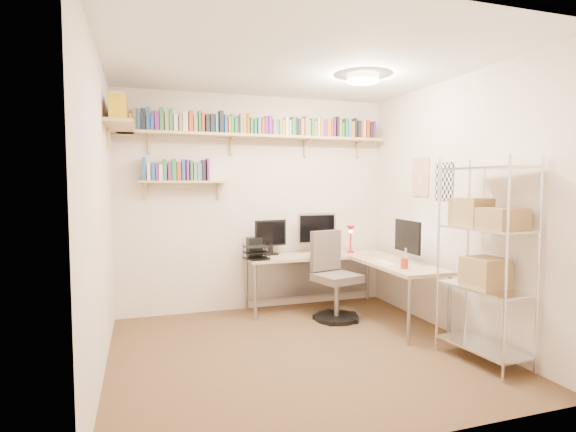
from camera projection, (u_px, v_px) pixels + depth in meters
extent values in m
plane|color=#462D1E|center=(299.00, 351.00, 3.96)|extent=(3.20, 3.20, 0.00)
cube|color=beige|center=(257.00, 203.00, 5.30)|extent=(3.20, 0.04, 2.50)
cube|color=beige|center=(99.00, 214.00, 3.38)|extent=(0.04, 3.00, 2.50)
cube|color=beige|center=(454.00, 207.00, 4.37)|extent=(0.04, 3.00, 2.50)
cube|color=beige|center=(391.00, 225.00, 2.45)|extent=(3.20, 0.04, 2.50)
cube|color=silver|center=(300.00, 62.00, 3.79)|extent=(3.20, 3.00, 0.04)
cube|color=silver|center=(420.00, 177.00, 4.87)|extent=(0.01, 0.30, 0.42)
cube|color=silver|center=(444.00, 182.00, 4.49)|extent=(0.01, 0.28, 0.38)
cylinder|color=#FFEAC6|center=(363.00, 79.00, 4.20)|extent=(0.30, 0.30, 0.06)
cube|color=tan|center=(259.00, 136.00, 5.12)|extent=(3.05, 0.25, 0.03)
cube|color=tan|center=(120.00, 127.00, 4.26)|extent=(0.25, 1.00, 0.03)
cube|color=tan|center=(184.00, 182.00, 4.92)|extent=(0.95, 0.20, 0.02)
cube|color=tan|center=(149.00, 140.00, 4.82)|extent=(0.03, 0.20, 0.20)
cube|color=tan|center=(232.00, 142.00, 5.10)|extent=(0.03, 0.20, 0.20)
cube|color=tan|center=(306.00, 144.00, 5.38)|extent=(0.03, 0.20, 0.20)
cube|color=tan|center=(359.00, 146.00, 5.59)|extent=(0.03, 0.20, 0.20)
cube|color=#267339|center=(122.00, 120.00, 4.66)|extent=(0.03, 0.12, 0.21)
cube|color=#B99B15|center=(127.00, 120.00, 4.67)|extent=(0.04, 0.13, 0.22)
cube|color=#B99B15|center=(130.00, 122.00, 4.69)|extent=(0.03, 0.14, 0.17)
cube|color=#7D725B|center=(135.00, 120.00, 4.70)|extent=(0.04, 0.12, 0.23)
cube|color=#1D4B98|center=(139.00, 120.00, 4.71)|extent=(0.03, 0.14, 0.22)
cube|color=black|center=(143.00, 120.00, 4.72)|extent=(0.04, 0.12, 0.23)
cube|color=#1D4B98|center=(148.00, 119.00, 4.74)|extent=(0.04, 0.11, 0.25)
cube|color=#1D4B98|center=(152.00, 123.00, 4.75)|extent=(0.03, 0.13, 0.17)
cube|color=#661F74|center=(157.00, 122.00, 4.77)|extent=(0.04, 0.13, 0.20)
cube|color=#267339|center=(161.00, 120.00, 4.78)|extent=(0.04, 0.14, 0.25)
cube|color=#7D725B|center=(167.00, 122.00, 4.80)|extent=(0.04, 0.12, 0.20)
cube|color=#267339|center=(171.00, 120.00, 4.81)|extent=(0.03, 0.13, 0.24)
cube|color=beige|center=(176.00, 123.00, 4.83)|extent=(0.04, 0.11, 0.19)
cube|color=#7D725B|center=(180.00, 124.00, 4.84)|extent=(0.03, 0.14, 0.18)
cube|color=beige|center=(184.00, 123.00, 4.85)|extent=(0.02, 0.15, 0.20)
cube|color=beige|center=(186.00, 122.00, 4.86)|extent=(0.03, 0.13, 0.22)
cube|color=#A93916|center=(191.00, 122.00, 4.88)|extent=(0.04, 0.13, 0.23)
cube|color=#7D725B|center=(195.00, 124.00, 4.89)|extent=(0.04, 0.12, 0.18)
cube|color=#267339|center=(199.00, 122.00, 4.91)|extent=(0.03, 0.13, 0.24)
cube|color=#A93916|center=(203.00, 123.00, 4.92)|extent=(0.03, 0.15, 0.21)
cube|color=black|center=(207.00, 124.00, 4.93)|extent=(0.04, 0.15, 0.20)
cube|color=black|center=(212.00, 124.00, 4.95)|extent=(0.04, 0.15, 0.20)
cube|color=teal|center=(216.00, 124.00, 4.96)|extent=(0.03, 0.12, 0.21)
cube|color=black|center=(221.00, 123.00, 4.98)|extent=(0.04, 0.14, 0.24)
cube|color=#1D4B98|center=(225.00, 124.00, 4.99)|extent=(0.03, 0.14, 0.21)
cube|color=#B17821|center=(229.00, 125.00, 5.01)|extent=(0.02, 0.13, 0.19)
cube|color=#267339|center=(232.00, 124.00, 5.02)|extent=(0.04, 0.11, 0.22)
cube|color=#267339|center=(235.00, 126.00, 5.03)|extent=(0.03, 0.15, 0.17)
cube|color=black|center=(238.00, 126.00, 5.04)|extent=(0.03, 0.11, 0.19)
cube|color=#7D725B|center=(241.00, 124.00, 5.05)|extent=(0.03, 0.13, 0.22)
cube|color=#B17821|center=(244.00, 124.00, 5.06)|extent=(0.03, 0.11, 0.23)
cube|color=#A93916|center=(247.00, 124.00, 5.07)|extent=(0.03, 0.12, 0.23)
cube|color=#267339|center=(251.00, 126.00, 5.09)|extent=(0.03, 0.11, 0.19)
cube|color=#267339|center=(255.00, 127.00, 5.10)|extent=(0.03, 0.12, 0.18)
cube|color=teal|center=(258.00, 127.00, 5.11)|extent=(0.04, 0.15, 0.19)
cube|color=#A93916|center=(262.00, 127.00, 5.13)|extent=(0.03, 0.14, 0.19)
cube|color=#661F74|center=(266.00, 126.00, 5.14)|extent=(0.04, 0.11, 0.21)
cube|color=#661F74|center=(269.00, 126.00, 5.15)|extent=(0.04, 0.14, 0.22)
cube|color=#7D725B|center=(273.00, 128.00, 5.17)|extent=(0.04, 0.15, 0.18)
cube|color=#267339|center=(277.00, 128.00, 5.18)|extent=(0.03, 0.12, 0.18)
cube|color=#7D725B|center=(279.00, 128.00, 5.19)|extent=(0.03, 0.13, 0.18)
cube|color=#B17821|center=(282.00, 128.00, 5.20)|extent=(0.03, 0.13, 0.18)
cube|color=beige|center=(286.00, 127.00, 5.21)|extent=(0.03, 0.13, 0.21)
cube|color=beige|center=(289.00, 128.00, 5.23)|extent=(0.02, 0.12, 0.18)
cube|color=#267339|center=(292.00, 127.00, 5.24)|extent=(0.04, 0.14, 0.22)
cube|color=black|center=(295.00, 127.00, 5.25)|extent=(0.02, 0.13, 0.22)
cube|color=black|center=(298.00, 128.00, 5.26)|extent=(0.03, 0.13, 0.20)
cube|color=#B17821|center=(301.00, 128.00, 5.27)|extent=(0.04, 0.13, 0.20)
cube|color=#7D725B|center=(305.00, 127.00, 5.29)|extent=(0.04, 0.14, 0.24)
cube|color=#7D725B|center=(308.00, 129.00, 5.30)|extent=(0.02, 0.12, 0.19)
cube|color=#267339|center=(311.00, 128.00, 5.31)|extent=(0.03, 0.14, 0.21)
cube|color=#B17821|center=(314.00, 129.00, 5.33)|extent=(0.04, 0.12, 0.18)
cube|color=beige|center=(317.00, 128.00, 5.34)|extent=(0.03, 0.11, 0.22)
cube|color=#B17821|center=(320.00, 128.00, 5.35)|extent=(0.04, 0.14, 0.22)
cube|color=#661F74|center=(324.00, 129.00, 5.36)|extent=(0.04, 0.13, 0.20)
cube|color=#B17821|center=(327.00, 129.00, 5.38)|extent=(0.04, 0.12, 0.21)
cube|color=#A93916|center=(330.00, 129.00, 5.39)|extent=(0.03, 0.12, 0.21)
cube|color=#661F74|center=(333.00, 128.00, 5.40)|extent=(0.02, 0.11, 0.23)
cube|color=black|center=(336.00, 127.00, 5.41)|extent=(0.02, 0.14, 0.25)
cube|color=#B17821|center=(338.00, 128.00, 5.42)|extent=(0.03, 0.14, 0.24)
cube|color=#267339|center=(341.00, 131.00, 5.44)|extent=(0.03, 0.13, 0.18)
cube|color=#267339|center=(345.00, 128.00, 5.45)|extent=(0.03, 0.14, 0.23)
cube|color=teal|center=(348.00, 130.00, 5.46)|extent=(0.04, 0.14, 0.20)
cube|color=#B17821|center=(351.00, 130.00, 5.48)|extent=(0.03, 0.15, 0.19)
cube|color=black|center=(354.00, 129.00, 5.49)|extent=(0.03, 0.11, 0.24)
cube|color=black|center=(357.00, 130.00, 5.50)|extent=(0.04, 0.15, 0.21)
cube|color=#A93916|center=(360.00, 130.00, 5.51)|extent=(0.03, 0.14, 0.21)
cube|color=beige|center=(362.00, 130.00, 5.52)|extent=(0.03, 0.11, 0.22)
cube|color=#A93916|center=(366.00, 130.00, 5.54)|extent=(0.04, 0.12, 0.22)
cube|color=black|center=(370.00, 131.00, 5.56)|extent=(0.04, 0.15, 0.18)
cube|color=#661F74|center=(372.00, 130.00, 5.57)|extent=(0.03, 0.13, 0.21)
cube|color=#B99B15|center=(117.00, 106.00, 3.84)|extent=(0.14, 0.03, 0.22)
cube|color=beige|center=(117.00, 105.00, 3.88)|extent=(0.12, 0.04, 0.24)
cube|color=#267339|center=(118.00, 109.00, 3.92)|extent=(0.11, 0.02, 0.19)
cube|color=#B17821|center=(118.00, 110.00, 3.96)|extent=(0.12, 0.03, 0.18)
cube|color=#7D725B|center=(118.00, 109.00, 4.00)|extent=(0.12, 0.04, 0.22)
cube|color=#A93916|center=(118.00, 110.00, 4.05)|extent=(0.13, 0.04, 0.22)
cube|color=#A93916|center=(119.00, 109.00, 4.10)|extent=(0.12, 0.04, 0.25)
cube|color=#B17821|center=(119.00, 110.00, 4.14)|extent=(0.14, 0.03, 0.24)
cube|color=#661F74|center=(119.00, 111.00, 4.19)|extent=(0.15, 0.04, 0.24)
cube|color=black|center=(119.00, 113.00, 4.23)|extent=(0.15, 0.02, 0.21)
cube|color=#267339|center=(120.00, 116.00, 4.26)|extent=(0.11, 0.03, 0.17)
cube|color=#A93916|center=(120.00, 115.00, 4.30)|extent=(0.12, 0.04, 0.20)
cube|color=#A93916|center=(120.00, 117.00, 4.34)|extent=(0.14, 0.03, 0.17)
cube|color=teal|center=(120.00, 116.00, 4.37)|extent=(0.15, 0.04, 0.21)
cube|color=teal|center=(120.00, 115.00, 4.41)|extent=(0.14, 0.04, 0.24)
cube|color=#A93916|center=(121.00, 117.00, 4.46)|extent=(0.11, 0.03, 0.22)
cube|color=#7D725B|center=(121.00, 119.00, 4.50)|extent=(0.12, 0.04, 0.19)
cube|color=#B99B15|center=(121.00, 117.00, 4.55)|extent=(0.14, 0.03, 0.23)
cube|color=#B17821|center=(121.00, 119.00, 4.58)|extent=(0.11, 0.03, 0.21)
cube|color=#7D725B|center=(121.00, 118.00, 4.63)|extent=(0.12, 0.04, 0.24)
cube|color=#B99B15|center=(121.00, 118.00, 4.67)|extent=(0.12, 0.03, 0.24)
cube|color=#1D4B98|center=(144.00, 169.00, 4.78)|extent=(0.03, 0.14, 0.25)
cube|color=beige|center=(149.00, 172.00, 4.80)|extent=(0.03, 0.14, 0.19)
cube|color=#1D4B98|center=(153.00, 172.00, 4.81)|extent=(0.04, 0.14, 0.19)
cube|color=#661F74|center=(157.00, 172.00, 4.82)|extent=(0.03, 0.13, 0.19)
cube|color=beige|center=(161.00, 172.00, 4.84)|extent=(0.04, 0.12, 0.18)
cube|color=#267339|center=(165.00, 170.00, 4.85)|extent=(0.04, 0.13, 0.23)
cube|color=#661F74|center=(170.00, 172.00, 4.87)|extent=(0.04, 0.13, 0.19)
cube|color=#267339|center=(174.00, 170.00, 4.88)|extent=(0.04, 0.12, 0.24)
cube|color=#A93916|center=(179.00, 171.00, 4.90)|extent=(0.04, 0.11, 0.20)
cube|color=#1D4B98|center=(183.00, 170.00, 4.91)|extent=(0.03, 0.12, 0.23)
cube|color=#661F74|center=(187.00, 170.00, 4.92)|extent=(0.03, 0.14, 0.23)
cube|color=#267339|center=(191.00, 171.00, 4.94)|extent=(0.03, 0.14, 0.22)
cube|color=#7D725B|center=(195.00, 171.00, 4.95)|extent=(0.03, 0.14, 0.21)
cube|color=teal|center=(199.00, 172.00, 4.96)|extent=(0.04, 0.12, 0.19)
cube|color=black|center=(203.00, 170.00, 4.98)|extent=(0.04, 0.11, 0.23)
cube|color=#661F74|center=(208.00, 170.00, 4.99)|extent=(0.03, 0.15, 0.25)
cube|color=tan|center=(316.00, 256.00, 5.28)|extent=(1.68, 0.53, 0.04)
cube|color=tan|center=(399.00, 265.00, 4.64)|extent=(0.53, 1.15, 0.04)
cylinder|color=gray|center=(255.00, 292.00, 4.84)|extent=(0.04, 0.04, 0.62)
cylinder|color=gray|center=(246.00, 284.00, 5.26)|extent=(0.04, 0.04, 0.62)
cylinder|color=gray|center=(368.00, 275.00, 5.76)|extent=(0.04, 0.04, 0.62)
cylinder|color=gray|center=(409.00, 312.00, 4.09)|extent=(0.04, 0.04, 0.62)
cylinder|color=gray|center=(449.00, 308.00, 4.23)|extent=(0.04, 0.04, 0.62)
cube|color=gray|center=(309.00, 276.00, 5.51)|extent=(1.59, 0.02, 0.49)
cube|color=silver|center=(317.00, 228.00, 5.37)|extent=(0.49, 0.03, 0.37)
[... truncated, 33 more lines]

